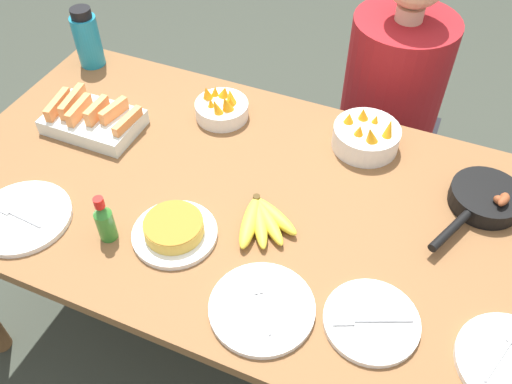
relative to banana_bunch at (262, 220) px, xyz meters
name	(u,v)px	position (x,y,z in m)	size (l,w,h in m)	color
ground_plane	(256,333)	(-0.05, 0.08, -0.78)	(14.00, 14.00, 0.00)	#383D33
dining_table	(256,220)	(-0.05, 0.08, -0.11)	(1.85, 0.96, 0.76)	brown
banana_bunch	(262,220)	(0.00, 0.00, 0.00)	(0.17, 0.19, 0.04)	yellow
melon_tray	(93,119)	(-0.65, 0.16, 0.02)	(0.29, 0.19, 0.10)	silver
skillet	(485,199)	(0.54, 0.30, 0.01)	(0.21, 0.35, 0.08)	black
frittata_plate_center	(174,230)	(-0.20, -0.12, 0.00)	(0.23, 0.23, 0.06)	white
empty_plate_near_front	(262,308)	(0.10, -0.24, -0.01)	(0.25, 0.25, 0.02)	white
empty_plate_far_left	(22,217)	(-0.60, -0.24, -0.01)	(0.26, 0.26, 0.02)	white
empty_plate_far_right	(371,321)	(0.35, -0.17, -0.01)	(0.22, 0.22, 0.02)	white
empty_plate_mid_edge	(512,364)	(0.66, -0.15, -0.01)	(0.25, 0.25, 0.02)	white
fruit_bowl_mango	(222,107)	(-0.30, 0.37, 0.02)	(0.17, 0.17, 0.11)	white
fruit_bowl_citrus	(366,136)	(0.17, 0.41, 0.02)	(0.20, 0.20, 0.13)	white
water_bottle	(87,39)	(-0.86, 0.46, 0.08)	(0.09, 0.09, 0.22)	teal
hot_sauce_bottle	(105,221)	(-0.36, -0.19, 0.04)	(0.05, 0.05, 0.15)	#337F2D
person_figure	(384,127)	(0.17, 0.85, -0.28)	(0.40, 0.40, 1.22)	black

